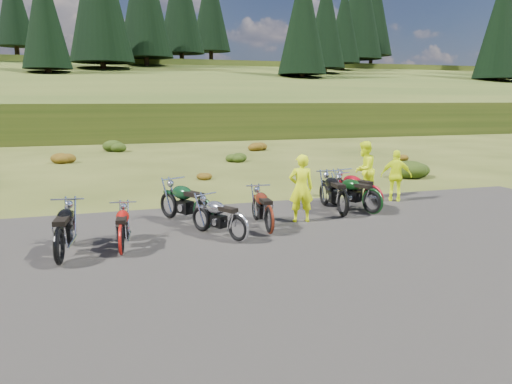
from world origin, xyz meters
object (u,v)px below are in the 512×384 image
object	(u,v)px
person_middle	(301,189)
motorcycle_0	(60,266)
motorcycle_3	(238,243)
motorcycle_7	(372,215)

from	to	relation	value
person_middle	motorcycle_0	bearing A→B (deg)	28.31
motorcycle_3	person_middle	size ratio (longest dim) A/B	1.08
motorcycle_0	motorcycle_3	bearing A→B (deg)	-76.10
motorcycle_7	person_middle	world-z (taller)	person_middle
motorcycle_7	person_middle	bearing A→B (deg)	73.52
motorcycle_0	motorcycle_7	bearing A→B (deg)	-69.03
motorcycle_3	motorcycle_7	distance (m)	4.74
motorcycle_0	person_middle	bearing A→B (deg)	-65.67
person_middle	motorcycle_7	bearing A→B (deg)	-164.18
motorcycle_0	person_middle	distance (m)	6.34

